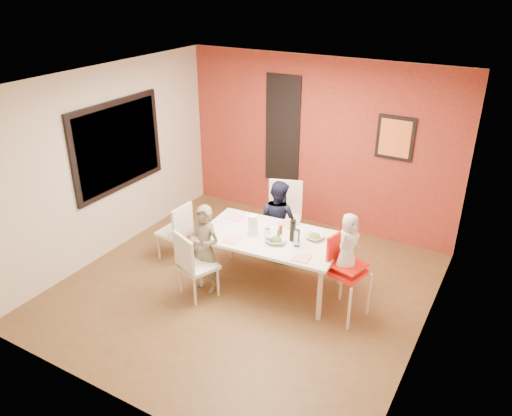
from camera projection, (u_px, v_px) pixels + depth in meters
The scene contains 35 objects.
ground at pixel (245, 287), 6.64m from camera, with size 4.50×4.50×0.00m, color brown.
ceiling at pixel (242, 83), 5.47m from camera, with size 4.50×4.50×0.02m, color white.
wall_back at pixel (318, 144), 7.81m from camera, with size 4.50×0.02×2.70m, color beige.
wall_front at pixel (109, 288), 4.29m from camera, with size 4.50×0.02×2.70m, color beige.
wall_left at pixel (108, 163), 7.06m from camera, with size 0.02×4.50×2.70m, color beige.
wall_right at pixel (434, 240), 5.05m from camera, with size 0.02×4.50×2.70m, color beige.
brick_accent_wall at pixel (317, 144), 7.80m from camera, with size 4.50×0.02×2.70m, color maroon.
picture_window_frame at pixel (118, 146), 7.12m from camera, with size 0.05×1.70×1.30m, color black.
picture_window_pane at pixel (119, 146), 7.11m from camera, with size 0.02×1.55×1.15m, color black.
glassblock_strip at pixel (283, 130), 7.99m from camera, with size 0.55×0.03×1.70m, color silver.
glassblock_surround at pixel (283, 130), 7.99m from camera, with size 0.60×0.03×1.76m, color black.
art_print_frame at pixel (395, 138), 7.12m from camera, with size 0.54×0.03×0.64m, color black.
art_print_canvas at pixel (395, 138), 7.10m from camera, with size 0.44×0.01×0.54m, color orange.
dining_table at pixel (271, 240), 6.40m from camera, with size 1.86×1.13×0.75m.
chair_near at pixel (192, 263), 6.24m from camera, with size 0.55×0.55×0.91m.
chair_far at pixel (284, 213), 7.32m from camera, with size 0.63×0.63×1.06m.
chair_left at pixel (178, 229), 7.09m from camera, with size 0.42×0.42×0.87m.
high_chair at pixel (344, 268), 5.89m from camera, with size 0.54×0.54×1.06m.
child_near at pixel (205, 249), 6.37m from camera, with size 0.44×0.29×1.19m, color brown.
child_far at pixel (278, 220), 7.11m from camera, with size 0.58×0.45×1.19m, color black.
toddler at pixel (348, 243), 5.72m from camera, with size 0.36×0.23×0.73m, color beige.
plate_near_left at pixel (232, 240), 6.28m from camera, with size 0.20×0.20×0.01m, color white.
plate_far_mid at pixel (288, 223), 6.68m from camera, with size 0.23×0.23×0.01m, color silver.
plate_near_right at pixel (301, 258), 5.88m from camera, with size 0.21×0.21×0.01m, color white.
plate_far_left at pixel (235, 217), 6.84m from camera, with size 0.20×0.20×0.01m, color white.
salad_bowl_a at pixel (276, 241), 6.21m from camera, with size 0.24×0.24×0.06m, color white.
salad_bowl_b at pixel (315, 237), 6.29m from camera, with size 0.23×0.23×0.06m, color white.
wine_bottle at pixel (293, 231), 6.20m from camera, with size 0.08×0.08×0.28m, color black.
wine_glass_a at pixel (267, 236), 6.18m from camera, with size 0.07×0.07×0.19m, color silver.
wine_glass_b at pixel (297, 238), 6.10m from camera, with size 0.08×0.08×0.22m, color silver.
paper_towel_roll at pixel (253, 225), 6.35m from camera, with size 0.12×0.12×0.27m, color white.
condiment_red at pixel (280, 231), 6.34m from camera, with size 0.04×0.04×0.14m, color red.
condiment_green at pixel (279, 234), 6.27m from camera, with size 0.04×0.04×0.14m, color #2F7D29.
condiment_brown at pixel (281, 231), 6.33m from camera, with size 0.04×0.04×0.16m, color brown.
sippy_cup at pixel (331, 245), 6.07m from camera, with size 0.06×0.06×0.10m, color orange.
Camera 1 is at (2.87, -4.72, 3.83)m, focal length 35.00 mm.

